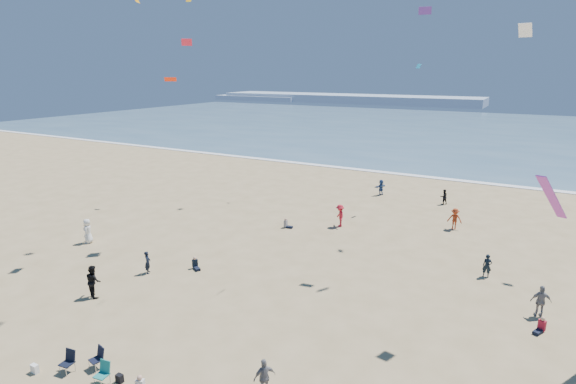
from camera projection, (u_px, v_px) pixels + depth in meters
The scene contains 10 objects.
ocean at pixel (472, 131), 98.84m from camera, with size 220.00×100.00×0.06m, color #476B84.
surf_line at pixel (416, 176), 56.63m from camera, with size 220.00×1.20×0.08m, color white.
headland_far at pixel (346, 99), 189.85m from camera, with size 110.00×20.00×3.20m, color #7A8EA8.
headland_near at pixel (260, 98), 204.54m from camera, with size 40.00×14.00×2.00m, color #7A8EA8.
standing_flyers at pixel (363, 266), 28.49m from camera, with size 39.14×36.04×1.93m.
seated_group at pixel (258, 311), 24.00m from camera, with size 21.39×29.40×0.84m.
chair_cluster at pixel (88, 365), 19.47m from camera, with size 2.67×1.50×1.00m.
white_tote at pixel (35, 369), 19.70m from camera, with size 0.35×0.20×0.40m, color white.
black_backpack at pixel (120, 378), 19.08m from camera, with size 0.30×0.22×0.38m, color black.
kites_aloft at pixel (459, 30), 21.68m from camera, with size 39.58×39.36×28.61m.
Camera 1 is at (12.63, -11.14, 12.83)m, focal length 28.00 mm.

